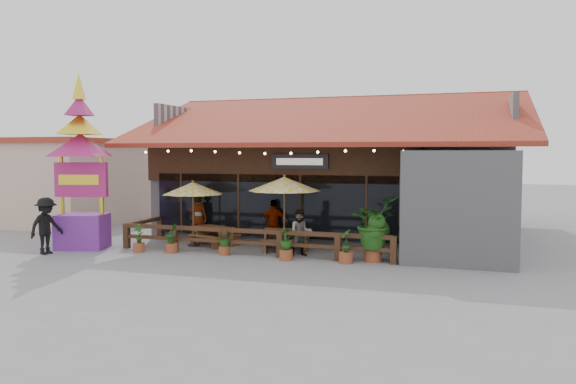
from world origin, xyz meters
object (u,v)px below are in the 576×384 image
(thai_sign_tower, at_px, (81,150))
(umbrella_left, at_px, (193,189))
(umbrella_right, at_px, (284,184))
(tropical_plant, at_px, (374,224))
(pedestrian, at_px, (46,226))
(picnic_table_left, at_px, (214,233))
(picnic_table_right, at_px, (286,236))

(thai_sign_tower, bearing_deg, umbrella_left, 25.07)
(umbrella_right, relative_size, tropical_plant, 1.50)
(umbrella_left, xyz_separation_m, tropical_plant, (6.97, -0.91, -0.96))
(thai_sign_tower, bearing_deg, tropical_plant, 4.34)
(tropical_plant, bearing_deg, umbrella_left, 172.60)
(umbrella_right, bearing_deg, thai_sign_tower, -166.69)
(pedestrian, bearing_deg, umbrella_left, -43.06)
(umbrella_left, xyz_separation_m, umbrella_right, (3.62, 0.01, 0.22))
(umbrella_right, relative_size, picnic_table_left, 1.65)
(pedestrian, bearing_deg, thai_sign_tower, -7.43)
(tropical_plant, bearing_deg, picnic_table_right, 163.00)
(picnic_table_left, xyz_separation_m, tropical_plant, (6.24, -1.19, 0.72))
(thai_sign_tower, distance_m, tropical_plant, 10.93)
(thai_sign_tower, relative_size, tropical_plant, 3.23)
(tropical_plant, bearing_deg, pedestrian, -168.83)
(pedestrian, bearing_deg, picnic_table_left, -45.12)
(umbrella_right, height_order, tropical_plant, umbrella_right)
(thai_sign_tower, height_order, tropical_plant, thai_sign_tower)
(umbrella_right, height_order, thai_sign_tower, thai_sign_tower)
(picnic_table_right, xyz_separation_m, thai_sign_tower, (-7.32, -1.82, 3.12))
(umbrella_left, height_order, tropical_plant, umbrella_left)
(umbrella_right, height_order, picnic_table_left, umbrella_right)
(umbrella_right, xyz_separation_m, picnic_table_left, (-2.89, 0.28, -1.91))
(tropical_plant, bearing_deg, picnic_table_left, 169.15)
(umbrella_left, distance_m, umbrella_right, 3.63)
(picnic_table_left, xyz_separation_m, thai_sign_tower, (-4.39, -2.00, 3.14))
(umbrella_left, bearing_deg, picnic_table_left, 21.52)
(umbrella_right, xyz_separation_m, picnic_table_right, (0.04, 0.10, -1.88))
(picnic_table_right, bearing_deg, picnic_table_left, 176.44)
(umbrella_right, distance_m, picnic_table_right, 1.88)
(umbrella_right, bearing_deg, picnic_table_right, 68.79)
(umbrella_left, relative_size, tropical_plant, 1.17)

